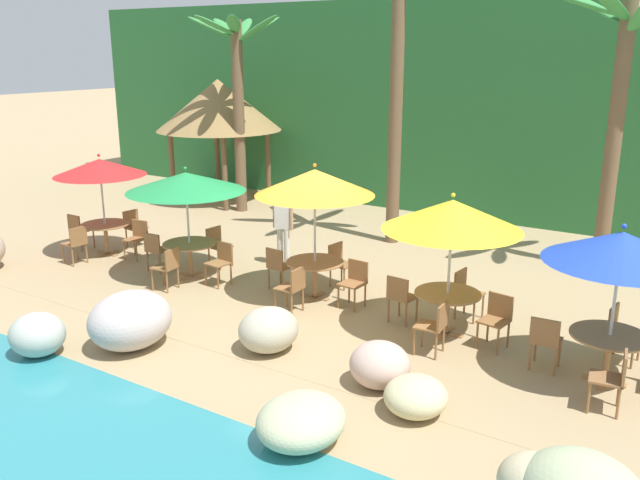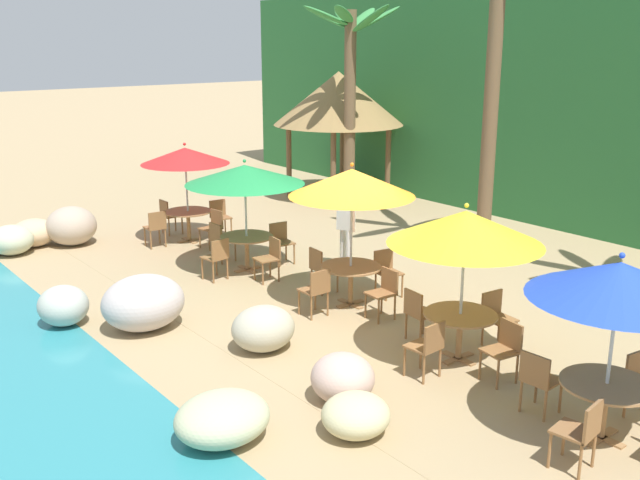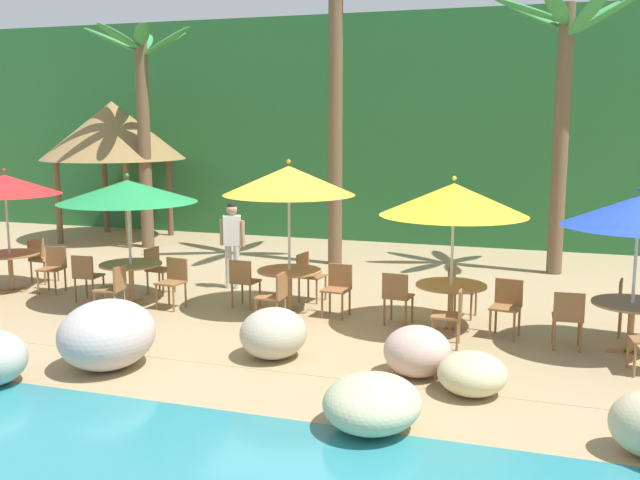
{
  "view_description": "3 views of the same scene",
  "coord_description": "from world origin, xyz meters",
  "px_view_note": "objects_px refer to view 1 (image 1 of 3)",
  "views": [
    {
      "loc": [
        6.49,
        -9.85,
        4.62
      ],
      "look_at": [
        0.04,
        0.27,
        1.18
      ],
      "focal_mm": 37.48,
      "sensor_mm": 36.0,
      "label": 1
    },
    {
      "loc": [
        9.28,
        -7.86,
        4.7
      ],
      "look_at": [
        -0.61,
        -0.01,
        1.16
      ],
      "focal_mm": 40.64,
      "sensor_mm": 36.0,
      "label": 2
    },
    {
      "loc": [
        4.24,
        -11.14,
        3.28
      ],
      "look_at": [
        0.6,
        -0.11,
        1.35
      ],
      "focal_mm": 41.05,
      "sensor_mm": 36.0,
      "label": 3
    }
  ],
  "objects_px": {
    "dining_table_red": "(105,229)",
    "palm_tree_second": "(396,55)",
    "chair_green_inland": "(217,244)",
    "chair_orange_left": "(278,265)",
    "umbrella_yellow": "(452,215)",
    "chair_red_right": "(76,242)",
    "palm_tree_nearest": "(237,79)",
    "waiter_in_white": "(283,222)",
    "chair_green_left": "(156,249)",
    "chair_orange_inland": "(340,261)",
    "dining_table_yellow": "(447,300)",
    "umbrella_red": "(100,167)",
    "chair_yellow_seaward": "(497,317)",
    "chair_red_seaward": "(137,236)",
    "umbrella_orange": "(315,182)",
    "chair_blue_left": "(545,339)",
    "chair_green_seaward": "(221,260)",
    "chair_orange_right": "(293,286)",
    "palapa_hut": "(218,105)",
    "chair_yellow_left": "(400,296)",
    "umbrella_blue": "(621,247)",
    "chair_blue_inland": "(620,329)",
    "chair_orange_seaward": "(355,280)",
    "chair_yellow_right": "(435,324)",
    "chair_blue_right": "(614,376)",
    "chair_red_inland": "(134,225)",
    "dining_table_orange": "(315,268)",
    "umbrella_green": "(186,182)",
    "chair_red_left": "(78,229)",
    "chair_green_right": "(168,265)",
    "chair_yellow_inland": "(465,290)",
    "dining_table_blue": "(609,343)",
    "dining_table_green": "(190,249)"
  },
  "relations": [
    {
      "from": "umbrella_green",
      "to": "chair_yellow_right",
      "type": "bearing_deg",
      "value": -7.09
    },
    {
      "from": "dining_table_red",
      "to": "dining_table_blue",
      "type": "xyz_separation_m",
      "value": [
        10.99,
        -0.37,
        0.0
      ]
    },
    {
      "from": "umbrella_red",
      "to": "chair_red_right",
      "type": "bearing_deg",
      "value": -87.5
    },
    {
      "from": "chair_green_left",
      "to": "chair_yellow_left",
      "type": "height_order",
      "value": "same"
    },
    {
      "from": "chair_orange_right",
      "to": "palapa_hut",
      "type": "distance_m",
      "value": 10.14
    },
    {
      "from": "chair_orange_left",
      "to": "chair_blue_left",
      "type": "xyz_separation_m",
      "value": [
        5.37,
        -0.72,
        0.0
      ]
    },
    {
      "from": "umbrella_blue",
      "to": "palapa_hut",
      "type": "xyz_separation_m",
      "value": [
        -12.6,
        6.33,
        0.93
      ]
    },
    {
      "from": "chair_yellow_left",
      "to": "palm_tree_second",
      "type": "relative_size",
      "value": 0.13
    },
    {
      "from": "palm_tree_second",
      "to": "dining_table_yellow",
      "type": "bearing_deg",
      "value": -53.95
    },
    {
      "from": "umbrella_red",
      "to": "chair_blue_inland",
      "type": "height_order",
      "value": "umbrella_red"
    },
    {
      "from": "chair_yellow_seaward",
      "to": "dining_table_orange",
      "type": "bearing_deg",
      "value": 175.63
    },
    {
      "from": "chair_green_left",
      "to": "palm_tree_second",
      "type": "bearing_deg",
      "value": 56.63
    },
    {
      "from": "dining_table_yellow",
      "to": "chair_blue_inland",
      "type": "distance_m",
      "value": 2.64
    },
    {
      "from": "umbrella_red",
      "to": "chair_yellow_seaward",
      "type": "xyz_separation_m",
      "value": [
        9.27,
        -0.05,
        -1.54
      ]
    },
    {
      "from": "chair_green_left",
      "to": "umbrella_yellow",
      "type": "relative_size",
      "value": 0.36
    },
    {
      "from": "chair_green_inland",
      "to": "chair_orange_left",
      "type": "relative_size",
      "value": 1.0
    },
    {
      "from": "dining_table_yellow",
      "to": "waiter_in_white",
      "type": "distance_m",
      "value": 4.73
    },
    {
      "from": "umbrella_yellow",
      "to": "chair_yellow_inland",
      "type": "relative_size",
      "value": 2.79
    },
    {
      "from": "chair_green_inland",
      "to": "palapa_hut",
      "type": "height_order",
      "value": "palapa_hut"
    },
    {
      "from": "chair_blue_right",
      "to": "dining_table_red",
      "type": "bearing_deg",
      "value": 173.93
    },
    {
      "from": "dining_table_red",
      "to": "chair_red_right",
      "type": "bearing_deg",
      "value": -87.5
    },
    {
      "from": "chair_green_inland",
      "to": "umbrella_orange",
      "type": "relative_size",
      "value": 0.33
    },
    {
      "from": "palm_tree_nearest",
      "to": "waiter_in_white",
      "type": "bearing_deg",
      "value": -41.25
    },
    {
      "from": "dining_table_red",
      "to": "palm_tree_second",
      "type": "height_order",
      "value": "palm_tree_second"
    },
    {
      "from": "dining_table_green",
      "to": "umbrella_blue",
      "type": "relative_size",
      "value": 0.47
    },
    {
      "from": "palm_tree_nearest",
      "to": "chair_green_seaward",
      "type": "bearing_deg",
      "value": -54.53
    },
    {
      "from": "umbrella_yellow",
      "to": "chair_red_right",
      "type": "bearing_deg",
      "value": -174.24
    },
    {
      "from": "chair_blue_inland",
      "to": "chair_yellow_left",
      "type": "bearing_deg",
      "value": -171.67
    },
    {
      "from": "chair_red_seaward",
      "to": "umbrella_orange",
      "type": "height_order",
      "value": "umbrella_orange"
    },
    {
      "from": "chair_orange_seaward",
      "to": "dining_table_yellow",
      "type": "distance_m",
      "value": 1.95
    },
    {
      "from": "chair_green_inland",
      "to": "chair_orange_left",
      "type": "height_order",
      "value": "same"
    },
    {
      "from": "umbrella_green",
      "to": "chair_yellow_left",
      "type": "height_order",
      "value": "umbrella_green"
    },
    {
      "from": "chair_green_seaward",
      "to": "chair_blue_left",
      "type": "relative_size",
      "value": 1.0
    },
    {
      "from": "chair_red_inland",
      "to": "umbrella_yellow",
      "type": "bearing_deg",
      "value": -5.87
    },
    {
      "from": "chair_green_left",
      "to": "palm_tree_second",
      "type": "xyz_separation_m",
      "value": [
        3.18,
        4.83,
        3.96
      ]
    },
    {
      "from": "chair_orange_inland",
      "to": "chair_yellow_right",
      "type": "relative_size",
      "value": 1.0
    },
    {
      "from": "chair_orange_right",
      "to": "chair_blue_right",
      "type": "xyz_separation_m",
      "value": [
        5.49,
        -0.57,
        0.0
      ]
    },
    {
      "from": "chair_green_seaward",
      "to": "umbrella_blue",
      "type": "bearing_deg",
      "value": -1.84
    },
    {
      "from": "palm_tree_nearest",
      "to": "chair_red_inland",
      "type": "bearing_deg",
      "value": -87.97
    },
    {
      "from": "chair_red_inland",
      "to": "chair_orange_seaward",
      "type": "height_order",
      "value": "same"
    },
    {
      "from": "chair_orange_inland",
      "to": "dining_table_yellow",
      "type": "bearing_deg",
      "value": -21.76
    },
    {
      "from": "umbrella_yellow",
      "to": "palm_tree_second",
      "type": "xyz_separation_m",
      "value": [
        -3.32,
        4.57,
        2.41
      ]
    },
    {
      "from": "dining_table_orange",
      "to": "chair_blue_inland",
      "type": "distance_m",
      "value": 5.38
    },
    {
      "from": "chair_orange_inland",
      "to": "chair_yellow_left",
      "type": "xyz_separation_m",
      "value": [
        1.89,
        -1.1,
        0.0
      ]
    },
    {
      "from": "umbrella_orange",
      "to": "chair_yellow_inland",
      "type": "xyz_separation_m",
      "value": [
        2.78,
        0.61,
        -1.75
      ]
    },
    {
      "from": "chair_red_left",
      "to": "chair_green_right",
      "type": "bearing_deg",
      "value": -12.89
    },
    {
      "from": "palm_tree_nearest",
      "to": "waiter_in_white",
      "type": "relative_size",
      "value": 3.26
    },
    {
      "from": "dining_table_yellow",
      "to": "chair_blue_left",
      "type": "distance_m",
      "value": 1.81
    },
    {
      "from": "umbrella_green",
      "to": "chair_green_inland",
      "type": "distance_m",
      "value": 1.74
    },
    {
      "from": "chair_green_left",
      "to": "waiter_in_white",
      "type": "height_order",
      "value": "waiter_in_white"
    }
  ]
}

